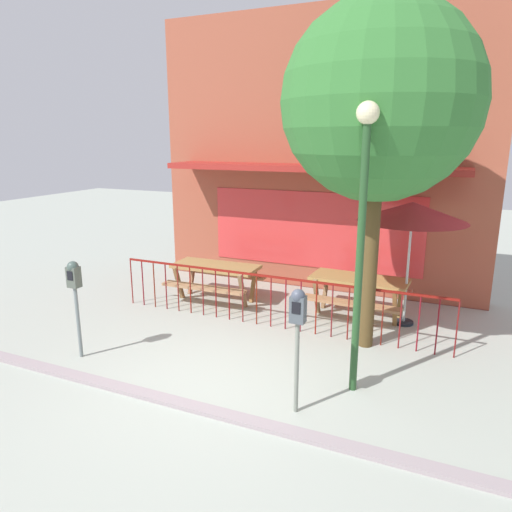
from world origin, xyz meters
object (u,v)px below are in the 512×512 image
(parking_meter_far, at_px, (74,284))
(street_tree, at_px, (380,103))
(parking_meter_near, at_px, (298,319))
(street_lamp, at_px, (362,210))
(picnic_table_left, at_px, (216,272))
(picnic_table_right, at_px, (359,286))
(patio_umbrella, at_px, (412,212))

(parking_meter_far, bearing_deg, street_tree, 29.03)
(parking_meter_far, height_order, street_tree, street_tree)
(parking_meter_near, height_order, street_lamp, street_lamp)
(parking_meter_near, distance_m, street_tree, 3.51)
(picnic_table_left, xyz_separation_m, street_tree, (3.33, -0.97, 3.24))
(parking_meter_far, distance_m, street_tree, 5.30)
(parking_meter_far, xyz_separation_m, street_tree, (4.01, 2.23, 2.65))
(picnic_table_right, relative_size, street_tree, 0.35)
(street_tree, distance_m, street_lamp, 2.03)
(parking_meter_far, bearing_deg, picnic_table_right, 43.76)
(parking_meter_near, bearing_deg, parking_meter_far, 178.66)
(picnic_table_right, distance_m, parking_meter_far, 5.05)
(parking_meter_near, bearing_deg, picnic_table_left, 131.58)
(picnic_table_left, bearing_deg, parking_meter_near, -48.42)
(picnic_table_left, relative_size, picnic_table_right, 0.99)
(parking_meter_near, relative_size, street_lamp, 0.43)
(parking_meter_far, relative_size, street_lamp, 0.41)
(parking_meter_far, bearing_deg, patio_umbrella, 37.56)
(parking_meter_near, bearing_deg, street_lamp, 56.87)
(picnic_table_right, distance_m, patio_umbrella, 1.70)
(parking_meter_near, relative_size, street_tree, 0.30)
(picnic_table_right, xyz_separation_m, parking_meter_near, (-0.03, -3.55, 0.64))
(picnic_table_left, height_order, patio_umbrella, patio_umbrella)
(picnic_table_left, distance_m, parking_meter_near, 4.43)
(picnic_table_left, distance_m, parking_meter_far, 3.32)
(picnic_table_left, bearing_deg, street_tree, -16.19)
(street_tree, xyz_separation_m, street_lamp, (0.12, -1.49, -1.37))
(picnic_table_right, height_order, parking_meter_near, parking_meter_near)
(picnic_table_left, height_order, parking_meter_far, parking_meter_far)
(picnic_table_right, relative_size, parking_meter_near, 1.15)
(picnic_table_left, bearing_deg, patio_umbrella, 3.79)
(patio_umbrella, height_order, parking_meter_far, patio_umbrella)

